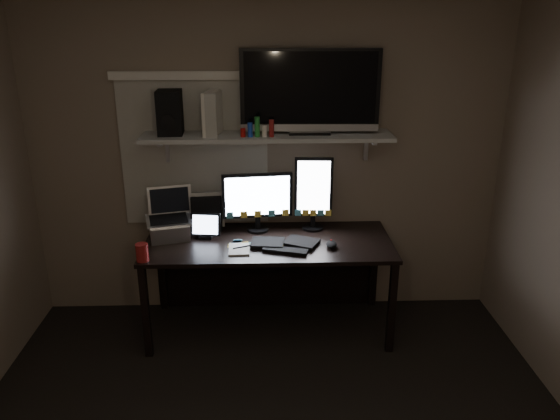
{
  "coord_description": "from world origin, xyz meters",
  "views": [
    {
      "loc": [
        -0.04,
        -2.25,
        2.31
      ],
      "look_at": [
        0.08,
        1.25,
        1.03
      ],
      "focal_mm": 35.0,
      "sensor_mm": 36.0,
      "label": 1
    }
  ],
  "objects_px": {
    "desk": "(269,256)",
    "tv": "(310,92)",
    "keyboard": "(285,243)",
    "monitor_landscape": "(257,202)",
    "speaker": "(170,112)",
    "monitor_portrait": "(313,193)",
    "game_console": "(212,113)",
    "mouse": "(332,244)",
    "tablet": "(206,226)",
    "laptop": "(168,215)",
    "cup": "(142,252)"
  },
  "relations": [
    {
      "from": "mouse",
      "to": "desk",
      "type": "bearing_deg",
      "value": 153.95
    },
    {
      "from": "monitor_portrait",
      "to": "keyboard",
      "type": "distance_m",
      "value": 0.47
    },
    {
      "from": "desk",
      "to": "tv",
      "type": "xyz_separation_m",
      "value": [
        0.3,
        0.11,
        1.22
      ]
    },
    {
      "from": "mouse",
      "to": "speaker",
      "type": "bearing_deg",
      "value": 166.1
    },
    {
      "from": "keyboard",
      "to": "mouse",
      "type": "bearing_deg",
      "value": 7.57
    },
    {
      "from": "tablet",
      "to": "cup",
      "type": "relative_size",
      "value": 1.83
    },
    {
      "from": "tablet",
      "to": "laptop",
      "type": "height_order",
      "value": "laptop"
    },
    {
      "from": "monitor_portrait",
      "to": "keyboard",
      "type": "height_order",
      "value": "monitor_portrait"
    },
    {
      "from": "laptop",
      "to": "cup",
      "type": "height_order",
      "value": "laptop"
    },
    {
      "from": "tablet",
      "to": "game_console",
      "type": "distance_m",
      "value": 0.82
    },
    {
      "from": "keyboard",
      "to": "game_console",
      "type": "height_order",
      "value": "game_console"
    },
    {
      "from": "game_console",
      "to": "monitor_portrait",
      "type": "bearing_deg",
      "value": 13.37
    },
    {
      "from": "tv",
      "to": "game_console",
      "type": "distance_m",
      "value": 0.71
    },
    {
      "from": "tablet",
      "to": "laptop",
      "type": "bearing_deg",
      "value": -173.23
    },
    {
      "from": "tv",
      "to": "game_console",
      "type": "relative_size",
      "value": 3.23
    },
    {
      "from": "desk",
      "to": "monitor_portrait",
      "type": "bearing_deg",
      "value": 17.18
    },
    {
      "from": "desk",
      "to": "game_console",
      "type": "xyz_separation_m",
      "value": [
        -0.39,
        0.08,
        1.08
      ]
    },
    {
      "from": "monitor_landscape",
      "to": "mouse",
      "type": "xyz_separation_m",
      "value": [
        0.53,
        -0.34,
        -0.21
      ]
    },
    {
      "from": "laptop",
      "to": "speaker",
      "type": "distance_m",
      "value": 0.74
    },
    {
      "from": "mouse",
      "to": "laptop",
      "type": "distance_m",
      "value": 1.2
    },
    {
      "from": "keyboard",
      "to": "monitor_landscape",
      "type": "bearing_deg",
      "value": 140.86
    },
    {
      "from": "keyboard",
      "to": "tablet",
      "type": "bearing_deg",
      "value": -177.69
    },
    {
      "from": "keyboard",
      "to": "cup",
      "type": "distance_m",
      "value": 1.0
    },
    {
      "from": "tv",
      "to": "game_console",
      "type": "xyz_separation_m",
      "value": [
        -0.69,
        -0.03,
        -0.14
      ]
    },
    {
      "from": "keyboard",
      "to": "tv",
      "type": "xyz_separation_m",
      "value": [
        0.19,
        0.3,
        1.03
      ]
    },
    {
      "from": "game_console",
      "to": "laptop",
      "type": "bearing_deg",
      "value": -148.22
    },
    {
      "from": "monitor_landscape",
      "to": "game_console",
      "type": "bearing_deg",
      "value": 175.06
    },
    {
      "from": "monitor_portrait",
      "to": "speaker",
      "type": "distance_m",
      "value": 1.21
    },
    {
      "from": "monitor_landscape",
      "to": "laptop",
      "type": "bearing_deg",
      "value": -174.5
    },
    {
      "from": "monitor_portrait",
      "to": "cup",
      "type": "bearing_deg",
      "value": -152.4
    },
    {
      "from": "mouse",
      "to": "tv",
      "type": "xyz_separation_m",
      "value": [
        -0.14,
        0.36,
        1.03
      ]
    },
    {
      "from": "cup",
      "to": "tv",
      "type": "height_order",
      "value": "tv"
    },
    {
      "from": "keyboard",
      "to": "mouse",
      "type": "distance_m",
      "value": 0.34
    },
    {
      "from": "monitor_portrait",
      "to": "game_console",
      "type": "relative_size",
      "value": 1.87
    },
    {
      "from": "monitor_landscape",
      "to": "speaker",
      "type": "relative_size",
      "value": 1.69
    },
    {
      "from": "keyboard",
      "to": "game_console",
      "type": "bearing_deg",
      "value": 167.75
    },
    {
      "from": "desk",
      "to": "laptop",
      "type": "height_order",
      "value": "laptop"
    },
    {
      "from": "monitor_portrait",
      "to": "game_console",
      "type": "bearing_deg",
      "value": -174.47
    },
    {
      "from": "monitor_landscape",
      "to": "speaker",
      "type": "height_order",
      "value": "speaker"
    },
    {
      "from": "keyboard",
      "to": "cup",
      "type": "xyz_separation_m",
      "value": [
        -0.97,
        -0.23,
        0.05
      ]
    },
    {
      "from": "desk",
      "to": "keyboard",
      "type": "bearing_deg",
      "value": -60.05
    },
    {
      "from": "keyboard",
      "to": "mouse",
      "type": "relative_size",
      "value": 4.09
    },
    {
      "from": "tablet",
      "to": "laptop",
      "type": "xyz_separation_m",
      "value": [
        -0.27,
        0.0,
        0.08
      ]
    },
    {
      "from": "mouse",
      "to": "tv",
      "type": "relative_size",
      "value": 0.12
    },
    {
      "from": "keyboard",
      "to": "tv",
      "type": "height_order",
      "value": "tv"
    },
    {
      "from": "cup",
      "to": "tv",
      "type": "bearing_deg",
      "value": 24.92
    },
    {
      "from": "laptop",
      "to": "monitor_landscape",
      "type": "bearing_deg",
      "value": -2.59
    },
    {
      "from": "laptop",
      "to": "cup",
      "type": "relative_size",
      "value": 2.94
    },
    {
      "from": "tv",
      "to": "speaker",
      "type": "bearing_deg",
      "value": -178.44
    },
    {
      "from": "laptop",
      "to": "cup",
      "type": "bearing_deg",
      "value": -121.94
    }
  ]
}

